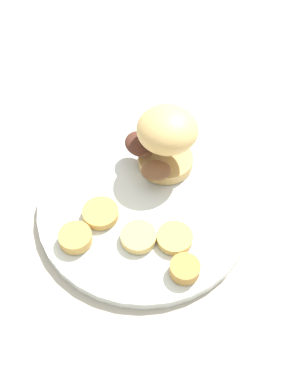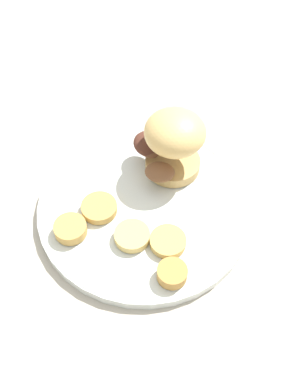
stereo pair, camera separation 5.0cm
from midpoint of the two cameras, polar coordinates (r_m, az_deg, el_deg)
The scene contains 8 objects.
ground_plane at distance 0.61m, azimuth 2.38°, elevation -2.45°, with size 4.00×4.00×0.00m, color #B2A899.
dinner_plate at distance 0.60m, azimuth 2.41°, elevation -1.98°, with size 0.28×0.28×0.02m.
sandwich at distance 0.60m, azimuth 5.89°, elevation 6.27°, with size 0.10×0.10×0.09m.
potato_round_0 at distance 0.56m, azimuth 5.81°, elevation -6.35°, with size 0.05×0.05×0.01m, color tan.
potato_round_1 at distance 0.56m, azimuth 1.06°, elevation -5.74°, with size 0.04×0.04×0.01m, color #DBB766.
potato_round_2 at distance 0.58m, azimuth -3.26°, elevation -2.18°, with size 0.05×0.05×0.01m, color tan.
potato_round_3 at distance 0.53m, azimuth 6.34°, elevation -10.41°, with size 0.04×0.04×0.02m, color #BC8942.
potato_round_4 at distance 0.56m, azimuth -6.76°, elevation -4.95°, with size 0.04×0.04×0.01m, color tan.
Camera 2 is at (-0.15, -0.31, 0.50)m, focal length 42.00 mm.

